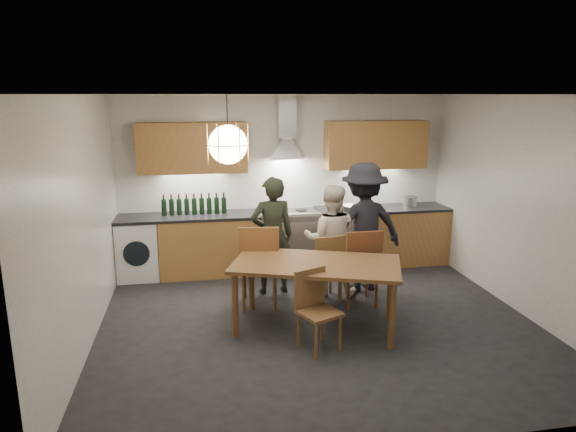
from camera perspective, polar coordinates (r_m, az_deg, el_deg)
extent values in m
plane|color=black|center=(6.15, 3.34, -11.70)|extent=(5.00, 5.00, 0.00)
cube|color=white|center=(7.88, -0.33, 3.84)|extent=(5.00, 0.02, 2.60)
cube|color=white|center=(3.67, 11.85, -7.70)|extent=(5.00, 0.02, 2.60)
cube|color=white|center=(5.69, -21.78, -0.83)|extent=(0.02, 4.50, 2.60)
cube|color=white|center=(6.75, 24.61, 1.01)|extent=(0.02, 4.50, 2.60)
cube|color=white|center=(5.57, 3.70, 13.32)|extent=(5.00, 4.50, 0.02)
cube|color=tan|center=(7.68, -8.63, -3.25)|extent=(1.45, 0.60, 0.86)
cube|color=tan|center=(8.17, 10.30, -2.30)|extent=(2.05, 0.60, 0.86)
cube|color=white|center=(7.73, -16.26, -3.57)|extent=(0.58, 0.58, 0.85)
cube|color=black|center=(7.56, -11.02, -0.07)|extent=(2.05, 0.62, 0.04)
cube|color=black|center=(8.06, 10.43, 0.79)|extent=(2.05, 0.62, 0.04)
cube|color=silver|center=(7.80, 0.05, -3.06)|extent=(0.90, 0.60, 0.80)
cube|color=black|center=(7.53, 0.44, -3.81)|extent=(0.78, 0.02, 0.42)
cube|color=slate|center=(7.68, 0.05, 0.09)|extent=(0.90, 0.60, 0.08)
cube|color=silver|center=(7.42, 0.41, 0.09)|extent=(0.90, 0.08, 0.04)
cube|color=#BA8547|center=(7.52, -10.57, 7.46)|extent=(1.55, 0.35, 0.72)
cube|color=#BA8547|center=(7.99, 9.73, 7.83)|extent=(1.55, 0.35, 0.72)
cube|color=silver|center=(7.65, -0.17, 11.01)|extent=(0.26, 0.22, 0.62)
cylinder|color=black|center=(5.33, -6.76, 10.56)|extent=(0.01, 0.01, 0.50)
sphere|color=#FFE0A5|center=(5.35, -6.69, 7.89)|extent=(0.40, 0.40, 0.40)
torus|color=gold|center=(5.35, -6.69, 7.89)|extent=(0.43, 0.43, 0.01)
cube|color=brown|center=(5.75, 3.15, -5.38)|extent=(2.04, 1.49, 0.04)
cylinder|color=brown|center=(5.69, -5.89, -9.82)|extent=(0.07, 0.07, 0.74)
cylinder|color=brown|center=(6.37, -4.08, -7.21)|extent=(0.07, 0.07, 0.74)
cylinder|color=brown|center=(5.51, 11.50, -10.82)|extent=(0.07, 0.07, 0.74)
cylinder|color=brown|center=(6.21, 11.29, -7.99)|extent=(0.07, 0.07, 0.74)
cube|color=brown|center=(6.45, -3.21, -5.52)|extent=(0.54, 0.54, 0.05)
cube|color=brown|center=(6.16, -3.26, -3.65)|extent=(0.48, 0.11, 0.53)
cylinder|color=brown|center=(6.73, -1.49, -7.14)|extent=(0.04, 0.04, 0.49)
cylinder|color=brown|center=(6.36, -1.42, -8.37)|extent=(0.04, 0.04, 0.49)
cylinder|color=brown|center=(6.73, -4.84, -7.17)|extent=(0.04, 0.04, 0.49)
cylinder|color=brown|center=(6.37, -4.97, -8.40)|extent=(0.04, 0.04, 0.49)
cube|color=brown|center=(6.66, 4.07, -5.72)|extent=(0.46, 0.46, 0.04)
cube|color=brown|center=(6.43, 4.74, -4.20)|extent=(0.40, 0.10, 0.44)
cylinder|color=brown|center=(6.94, 4.75, -6.91)|extent=(0.03, 0.03, 0.41)
cylinder|color=brown|center=(6.66, 5.89, -7.81)|extent=(0.03, 0.03, 0.41)
cylinder|color=brown|center=(6.82, 2.23, -7.24)|extent=(0.03, 0.03, 0.41)
cylinder|color=brown|center=(6.54, 3.28, -8.17)|extent=(0.03, 0.03, 0.41)
cube|color=#5C311A|center=(6.55, 7.84, -5.65)|extent=(0.45, 0.45, 0.04)
cube|color=#5C311A|center=(6.28, 8.50, -3.91)|extent=(0.45, 0.05, 0.50)
cylinder|color=#5C311A|center=(6.85, 8.76, -7.05)|extent=(0.04, 0.04, 0.46)
cylinder|color=#5C311A|center=(6.53, 9.81, -8.14)|extent=(0.04, 0.04, 0.46)
cylinder|color=#5C311A|center=(6.74, 5.80, -7.30)|extent=(0.04, 0.04, 0.46)
cylinder|color=#5C311A|center=(6.42, 6.71, -8.42)|extent=(0.04, 0.04, 0.46)
cube|color=brown|center=(5.39, 3.51, -10.71)|extent=(0.50, 0.50, 0.04)
cube|color=brown|center=(5.43, 2.44, -7.93)|extent=(0.36, 0.18, 0.42)
cylinder|color=brown|center=(5.28, 3.14, -13.75)|extent=(0.03, 0.03, 0.39)
cylinder|color=brown|center=(5.51, 1.19, -12.56)|extent=(0.03, 0.03, 0.39)
cylinder|color=brown|center=(5.46, 5.79, -12.89)|extent=(0.03, 0.03, 0.39)
cylinder|color=brown|center=(5.67, 3.79, -11.79)|extent=(0.03, 0.03, 0.39)
imported|color=black|center=(6.77, -1.75, -2.20)|extent=(0.61, 0.43, 1.58)
imported|color=white|center=(6.79, 4.77, -2.65)|extent=(0.85, 0.74, 1.47)
imported|color=black|center=(6.96, 8.35, -1.22)|extent=(1.19, 0.78, 1.74)
imported|color=#B2B3B6|center=(7.85, 6.97, 0.98)|extent=(0.34, 0.34, 0.07)
cylinder|color=#ACACAF|center=(8.20, 13.36, 1.52)|extent=(0.26, 0.26, 0.15)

